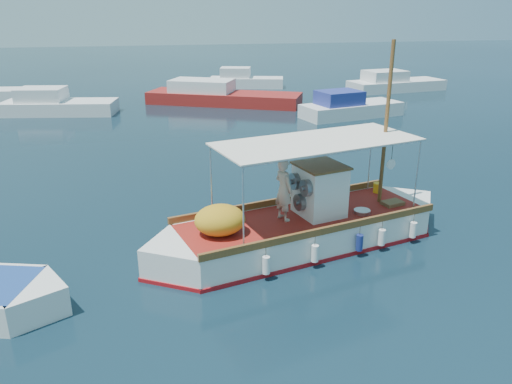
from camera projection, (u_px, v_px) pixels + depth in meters
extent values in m
plane|color=black|center=(274.00, 237.00, 14.25)|extent=(160.00, 160.00, 0.00)
cube|color=white|center=(304.00, 234.00, 13.68)|extent=(7.17, 3.81, 1.00)
cube|color=white|center=(185.00, 260.00, 12.26)|extent=(2.22, 2.22, 1.00)
cube|color=white|center=(400.00, 213.00, 15.10)|extent=(2.22, 2.22, 1.00)
cube|color=#9E0F13|center=(303.00, 244.00, 13.78)|extent=(7.28, 3.90, 0.16)
cube|color=maroon|center=(304.00, 218.00, 13.51)|extent=(7.13, 3.63, 0.05)
cube|color=brown|center=(284.00, 200.00, 14.44)|extent=(6.75, 1.71, 0.18)
cube|color=brown|center=(328.00, 230.00, 12.51)|extent=(6.75, 1.71, 0.18)
cube|color=white|center=(320.00, 191.00, 13.46)|extent=(1.34, 1.41, 1.37)
cube|color=brown|center=(321.00, 166.00, 13.21)|extent=(1.45, 1.52, 0.05)
cylinder|color=slate|center=(307.00, 188.00, 12.87)|extent=(0.30, 0.49, 0.46)
cylinder|color=slate|center=(295.00, 181.00, 13.36)|extent=(0.30, 0.49, 0.46)
cylinder|color=slate|center=(301.00, 202.00, 13.29)|extent=(0.30, 0.49, 0.46)
cylinder|color=brown|center=(386.00, 125.00, 13.77)|extent=(0.13, 0.13, 4.55)
cylinder|color=brown|center=(364.00, 141.00, 13.60)|extent=(1.61, 0.45, 0.07)
cylinder|color=silver|center=(211.00, 183.00, 13.05)|extent=(0.05, 0.05, 2.05)
cylinder|color=silver|center=(243.00, 208.00, 11.36)|extent=(0.05, 0.05, 2.05)
cylinder|color=silver|center=(370.00, 158.00, 15.20)|extent=(0.05, 0.05, 2.05)
cylinder|color=silver|center=(417.00, 177.00, 13.52)|extent=(0.05, 0.05, 2.05)
cube|color=silver|center=(318.00, 141.00, 12.92)|extent=(5.74, 3.38, 0.04)
ellipsoid|color=#C3901C|center=(220.00, 220.00, 12.35)|extent=(1.49, 1.35, 0.77)
cube|color=#FCAD16|center=(331.00, 198.00, 14.36)|extent=(0.26, 0.21, 0.36)
cylinder|color=#FCAD16|center=(378.00, 188.00, 15.23)|extent=(0.33, 0.33, 0.31)
cube|color=brown|center=(392.00, 203.00, 14.31)|extent=(0.67, 0.54, 0.11)
cylinder|color=#B2B2B2|center=(362.00, 212.00, 13.71)|extent=(0.55, 0.55, 0.11)
cylinder|color=white|center=(391.00, 164.00, 13.02)|extent=(0.27, 0.09, 0.27)
cylinder|color=white|center=(266.00, 265.00, 11.82)|extent=(0.22, 0.22, 0.44)
cylinder|color=navy|center=(359.00, 243.00, 12.95)|extent=(0.22, 0.22, 0.44)
cylinder|color=white|center=(413.00, 230.00, 13.71)|extent=(0.22, 0.22, 0.44)
imported|color=beige|center=(284.00, 190.00, 13.06)|extent=(0.61, 0.72, 1.67)
cube|color=white|center=(31.00, 303.00, 10.58)|extent=(1.69, 1.69, 0.89)
cube|color=silver|center=(60.00, 109.00, 30.68)|extent=(7.04, 3.58, 1.00)
cube|color=silver|center=(41.00, 94.00, 30.33)|extent=(3.01, 2.49, 0.80)
cube|color=maroon|center=(224.00, 100.00, 33.77)|extent=(10.48, 7.05, 1.00)
cube|color=silver|center=(202.00, 86.00, 33.79)|extent=(4.75, 3.95, 0.80)
cube|color=silver|center=(351.00, 112.00, 29.90)|extent=(6.48, 3.50, 1.00)
cube|color=navy|center=(339.00, 98.00, 29.22)|extent=(2.81, 2.37, 0.80)
cube|color=silver|center=(396.00, 87.00, 39.37)|extent=(7.92, 3.61, 1.00)
cube|color=silver|center=(385.00, 76.00, 38.68)|extent=(3.33, 2.60, 0.80)
cube|color=silver|center=(246.00, 84.00, 40.96)|extent=(6.28, 3.52, 1.00)
cube|color=silver|center=(235.00, 72.00, 40.69)|extent=(2.75, 2.27, 0.80)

